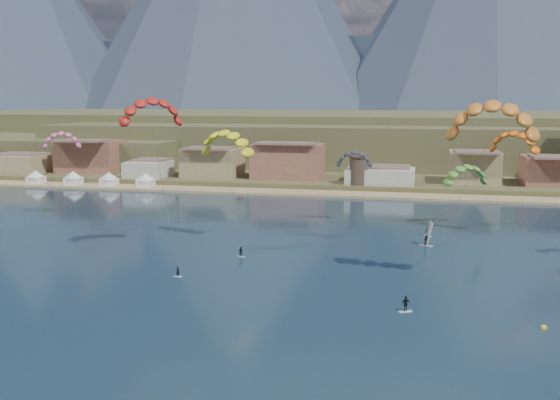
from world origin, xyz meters
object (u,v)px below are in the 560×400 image
kitesurfer_green (466,172)px  buoy (544,328)px  kitesurfer_red (151,107)px  kitesurfer_orange (492,115)px  kitesurfer_yellow (226,139)px  watchtower (358,170)px  windsurfer (427,238)px

kitesurfer_green → buoy: kitesurfer_green is taller
kitesurfer_red → buoy: (58.09, -21.85, -25.12)m
kitesurfer_orange → kitesurfer_yellow: bearing=154.6°
watchtower → kitesurfer_green: 54.72m
kitesurfer_green → kitesurfer_red: bearing=-143.9°
kitesurfer_green → kitesurfer_orange: bearing=-90.0°
kitesurfer_orange → windsurfer: (-7.56, 26.29, -23.05)m
watchtower → kitesurfer_orange: size_ratio=0.29×
kitesurfer_red → kitesurfer_yellow: bearing=57.4°
kitesurfer_yellow → kitesurfer_green: (44.03, 24.97, -7.72)m
kitesurfer_red → kitesurfer_yellow: 17.01m
watchtower → kitesurfer_orange: bearing=-74.0°
watchtower → kitesurfer_green: (26.85, -47.39, 5.24)m
watchtower → kitesurfer_yellow: 75.50m
kitesurfer_yellow → kitesurfer_green: kitesurfer_yellow is taller
kitesurfer_red → windsurfer: bearing=22.7°
watchtower → kitesurfer_orange: 98.69m
buoy → kitesurfer_orange: bearing=110.9°
kitesurfer_yellow → buoy: kitesurfer_yellow is taller
kitesurfer_orange → windsurfer: bearing=106.0°
watchtower → buoy: (32.32, -107.65, -6.24)m
watchtower → buoy: 112.57m
kitesurfer_red → watchtower: bearing=73.3°
kitesurfer_red → kitesurfer_orange: 53.12m
kitesurfer_orange → kitesurfer_green: (0.03, 45.84, -12.88)m
buoy → kitesurfer_yellow: bearing=144.5°
kitesurfer_yellow → kitesurfer_red: bearing=-122.6°
watchtower → windsurfer: 69.83m
kitesurfer_orange → windsurfer: 35.78m
buoy → watchtower: bearing=106.7°
windsurfer → buoy: 42.77m
kitesurfer_red → kitesurfer_green: size_ratio=1.71×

